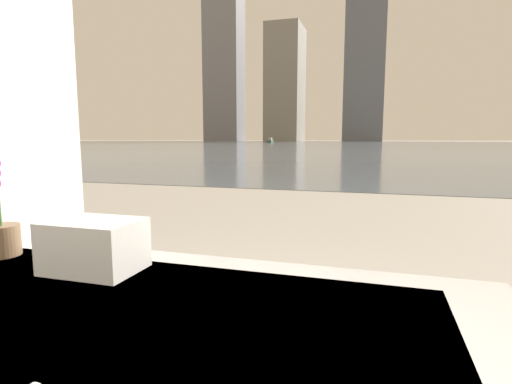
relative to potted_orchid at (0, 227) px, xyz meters
The scene contains 8 objects.
potted_orchid is the anchor object (origin of this frame).
towel_stack 0.43m from the potted_orchid, ahead, with size 0.28×0.20×0.16m.
harbor_water 61.18m from the potted_orchid, 89.44° to the left, with size 180.00×110.00×0.01m.
harbor_boat_0 40.36m from the potted_orchid, 136.82° to the left, with size 1.68×3.01×1.07m.
harbor_boat_2 82.14m from the potted_orchid, 104.25° to the left, with size 1.08×2.80×1.03m.
skyline_tower_0 131.89m from the potted_orchid, 111.00° to the left, with size 10.93×8.49×82.40m.
skyline_tower_1 121.01m from the potted_orchid, 102.37° to the left, with size 9.87×13.51×33.16m.
skyline_tower_2 120.75m from the potted_orchid, 91.51° to the left, with size 10.73×9.46×59.38m.
Camera 1 is at (0.65, -0.21, 0.97)m, focal length 28.00 mm.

